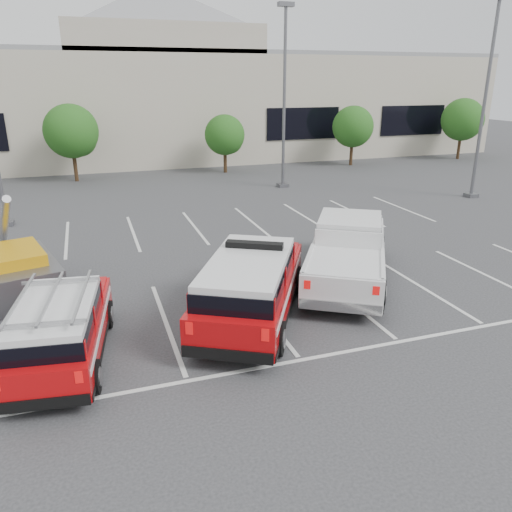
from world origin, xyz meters
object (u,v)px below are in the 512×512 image
Objects in this scene: tree_far_right at (463,121)px; light_pole_right at (485,101)px; tree_mid_right at (226,136)px; ladder_suv at (61,333)px; utility_rig at (12,275)px; tree_mid_left at (73,133)px; white_pickup at (347,257)px; convention_building at (136,99)px; tree_right at (354,128)px; light_pole_mid at (284,99)px; fire_chief_suv at (251,290)px.

tree_far_right is 15.24m from light_pole_right.
tree_mid_right is 0.81× the size of ladder_suv.
ladder_suv is 1.16× the size of utility_rig.
light_pole_right is (-9.09, -12.05, 2.14)m from tree_far_right.
tree_mid_left is 23.28m from ladder_suv.
utility_rig is at bearing -160.06° from white_pickup.
ladder_suv is (-5.45, -32.98, -3.98)m from convention_building.
tree_mid_right reaches higher than white_pickup.
tree_right is at bearing -0.00° from tree_mid_left.
tree_mid_left is 0.47× the size of light_pole_right.
convention_building is at bearing 116.57° from tree_mid_right.
tree_mid_left is at bearing -117.40° from convention_building.
light_pole_mid is at bearing 62.44° from ladder_suv.
utility_rig is at bearing 116.46° from ladder_suv.
light_pole_right reaches higher than fire_chief_suv.
convention_building is 8.95× the size of white_pickup.
ladder_suv is at bearing -131.32° from tree_right.
tree_mid_left is at bearing 153.08° from light_pole_mid.
tree_far_right is at bearing 0.00° from tree_mid_left.
utility_rig is at bearing -103.76° from convention_building.
white_pickup is (-21.64, -20.72, -2.25)m from tree_far_right.
convention_building reaches higher than light_pole_mid.
fire_chief_suv is at bearing -78.67° from tree_mid_left.
light_pole_mid reaches higher than ladder_suv.
white_pickup is (8.36, -20.72, -2.25)m from tree_mid_left.
tree_mid_right is 0.90× the size of tree_right.
convention_building is 5.86× the size of light_pole_right.
tree_right reaches higher than tree_mid_right.
convention_building is at bearing 88.69° from ladder_suv.
convention_building reaches higher than tree_mid_right.
white_pickup is (-3.55, -14.67, -4.39)m from light_pole_mid.
light_pole_right is (15.82, -21.86, 0.47)m from convention_building.
light_pole_mid is 1.53× the size of white_pickup.
light_pole_mid is 1.00× the size of light_pole_right.
tree_right is 28.80m from utility_rig.
convention_building is at bearing 127.70° from white_pickup.
tree_mid_right is at bearing 105.28° from fire_chief_suv.
tree_right is at bearing 36.77° from light_pole_mid.
ladder_suv is (-20.36, -23.16, -2.03)m from tree_right.
tree_far_right is at bearing 52.96° from light_pole_right.
light_pole_mid and light_pole_right have the same top height.
fire_chief_suv is (4.49, -22.43, -2.20)m from tree_mid_left.
tree_far_right reaches higher than fire_chief_suv.
convention_building is 12.38× the size of tree_far_right.
tree_right is 0.90× the size of ladder_suv.
tree_mid_right is 25.43m from ladder_suv.
tree_far_right reaches higher than tree_mid_right.
ladder_suv is at bearing -142.45° from fire_chief_suv.
tree_mid_left reaches higher than utility_rig.
white_pickup is at bearing 52.99° from fire_chief_suv.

